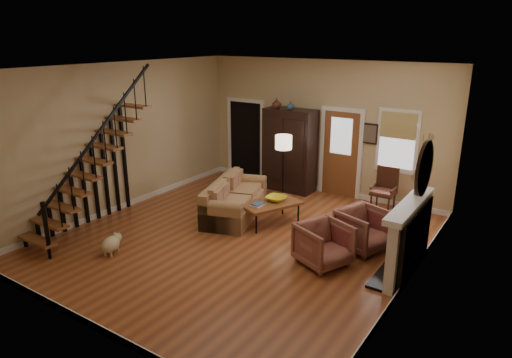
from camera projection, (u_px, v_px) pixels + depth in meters
The scene contains 15 objects.
room at pixel (271, 145), 10.19m from camera, with size 7.00×7.33×3.30m.
staircase at pixel (87, 154), 8.99m from camera, with size 0.94×2.80×3.20m, color brown, non-canonical shape.
fireplace at pixel (411, 232), 7.55m from camera, with size 0.33×1.95×2.30m.
armoire at pixel (290, 150), 11.58m from camera, with size 1.30×0.60×2.10m, color black, non-canonical shape.
vase_a at pixel (277, 103), 11.33m from camera, with size 0.24×0.24×0.25m, color #4C2619.
vase_b at pixel (291, 105), 11.13m from camera, with size 0.20×0.20×0.21m, color #334C60.
sofa at pixel (235, 199), 10.04m from camera, with size 0.91×2.11×0.79m, color #A17549, non-canonical shape.
coffee_table at pixel (270, 213), 9.70m from camera, with size 0.72×1.23×0.47m, color brown, non-canonical shape.
bowl at pixel (276, 199), 9.71m from camera, with size 0.42×0.42×0.10m, color yellow.
books at pixel (258, 204), 9.45m from camera, with size 0.23×0.31×0.06m, color beige, non-canonical shape.
armchair_left at pixel (324, 244), 7.92m from camera, with size 0.80×0.83×0.75m, color maroon.
armchair_right at pixel (364, 230), 8.50m from camera, with size 0.83×0.86×0.78m, color maroon.
floor_lamp at pixel (283, 171), 10.59m from camera, with size 0.38×0.38×1.67m, color black, non-canonical shape.
side_chair at pixel (384, 191), 10.24m from camera, with size 0.54×0.54×1.02m, color #3D1F13, non-canonical shape.
dog at pixel (111, 245), 8.35m from camera, with size 0.28×0.47×0.34m, color beige, non-canonical shape.
Camera 1 is at (4.83, -6.70, 3.87)m, focal length 32.00 mm.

